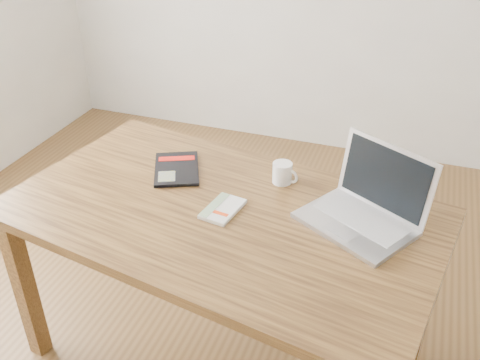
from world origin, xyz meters
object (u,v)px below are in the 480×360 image
(desk, at_px, (222,230))
(coffee_mug, at_px, (283,173))
(laptop, at_px, (366,207))
(white_guidebook, at_px, (223,209))
(black_guidebook, at_px, (177,169))

(desk, relative_size, coffee_mug, 15.42)
(coffee_mug, bearing_deg, laptop, -3.47)
(desk, xyz_separation_m, coffee_mug, (0.16, 0.26, 0.13))
(white_guidebook, relative_size, coffee_mug, 1.73)
(desk, distance_m, coffee_mug, 0.33)
(desk, relative_size, black_guidebook, 5.37)
(white_guidebook, distance_m, coffee_mug, 0.30)
(coffee_mug, bearing_deg, white_guidebook, -99.16)
(desk, xyz_separation_m, black_guidebook, (-0.27, 0.20, 0.10))
(desk, bearing_deg, laptop, 21.79)
(laptop, height_order, coffee_mug, laptop)
(black_guidebook, distance_m, coffee_mug, 0.43)
(laptop, bearing_deg, coffee_mug, -174.26)
(desk, distance_m, black_guidebook, 0.35)
(desk, xyz_separation_m, white_guidebook, (0.01, -0.00, 0.10))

